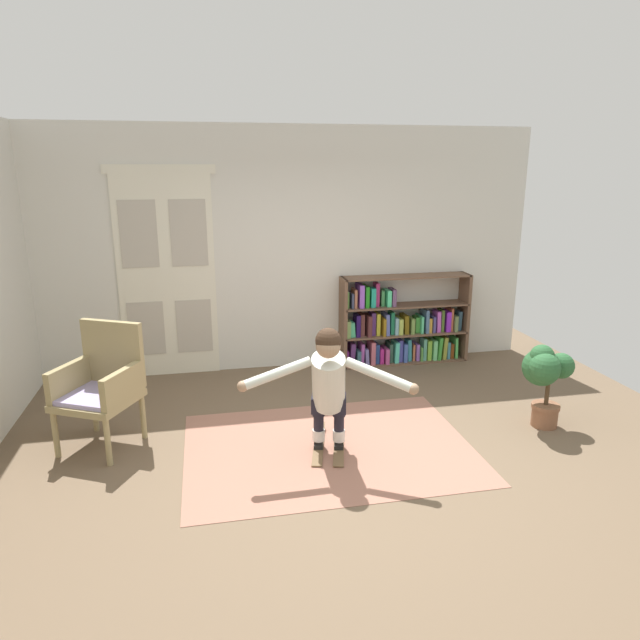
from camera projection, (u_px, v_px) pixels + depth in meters
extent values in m
plane|color=brown|center=(342.00, 465.00, 4.76)|extent=(7.20, 7.20, 0.00)
cube|color=silver|center=(292.00, 250.00, 6.84)|extent=(6.00, 0.10, 2.90)
cube|color=silver|center=(142.00, 279.00, 6.52)|extent=(0.55, 0.04, 2.35)
cube|color=#B3AC9D|center=(139.00, 234.00, 6.36)|extent=(0.41, 0.01, 0.76)
cube|color=#B3AC9D|center=(146.00, 328.00, 6.65)|extent=(0.41, 0.01, 0.64)
cube|color=silver|center=(191.00, 277.00, 6.62)|extent=(0.55, 0.04, 2.35)
cube|color=#B3AC9D|center=(189.00, 233.00, 6.47)|extent=(0.41, 0.01, 0.76)
cube|color=#B3AC9D|center=(194.00, 326.00, 6.76)|extent=(0.41, 0.01, 0.64)
cube|color=silver|center=(159.00, 169.00, 6.25)|extent=(1.22, 0.04, 0.10)
cube|color=#9B6855|center=(329.00, 447.00, 5.06)|extent=(2.53, 1.85, 0.01)
cube|color=brown|center=(343.00, 323.00, 6.99)|extent=(0.04, 0.30, 1.12)
cube|color=brown|center=(464.00, 316.00, 7.30)|extent=(0.04, 0.30, 1.12)
cube|color=brown|center=(403.00, 361.00, 7.29)|extent=(1.60, 0.30, 0.02)
cube|color=brown|center=(404.00, 333.00, 7.19)|extent=(1.60, 0.30, 0.02)
cube|color=brown|center=(405.00, 305.00, 7.10)|extent=(1.60, 0.30, 0.02)
cube|color=brown|center=(406.00, 276.00, 7.00)|extent=(1.60, 0.30, 0.02)
cube|color=#6D207A|center=(346.00, 356.00, 7.12)|extent=(0.04, 0.20, 0.19)
cube|color=#542B67|center=(351.00, 353.00, 7.12)|extent=(0.07, 0.21, 0.29)
cube|color=#325B67|center=(357.00, 356.00, 7.14)|extent=(0.05, 0.24, 0.19)
cube|color=#9D4BA2|center=(361.00, 353.00, 7.13)|extent=(0.05, 0.18, 0.27)
cube|color=#6F6AAC|center=(365.00, 355.00, 7.15)|extent=(0.06, 0.20, 0.21)
cube|color=#B75B6E|center=(371.00, 352.00, 7.14)|extent=(0.05, 0.22, 0.29)
cube|color=navy|center=(376.00, 353.00, 7.18)|extent=(0.05, 0.17, 0.25)
cube|color=#AE257E|center=(380.00, 354.00, 7.21)|extent=(0.05, 0.23, 0.19)
cube|color=#B24887|center=(385.00, 355.00, 7.19)|extent=(0.05, 0.23, 0.19)
cube|color=#325746|center=(389.00, 352.00, 7.23)|extent=(0.05, 0.20, 0.24)
cube|color=#4ECFB3|center=(395.00, 351.00, 7.22)|extent=(0.06, 0.21, 0.27)
cube|color=#4848A7|center=(399.00, 349.00, 7.24)|extent=(0.05, 0.19, 0.29)
cube|color=#4360AF|center=(403.00, 351.00, 7.25)|extent=(0.05, 0.22, 0.24)
cube|color=teal|center=(408.00, 349.00, 7.26)|extent=(0.06, 0.14, 0.29)
cube|color=#C67148|center=(412.00, 351.00, 7.29)|extent=(0.03, 0.15, 0.21)
cube|color=#935FBE|center=(416.00, 351.00, 7.31)|extent=(0.04, 0.21, 0.22)
cube|color=#4B8D3F|center=(419.00, 352.00, 7.29)|extent=(0.03, 0.20, 0.19)
cube|color=#539B83|center=(423.00, 348.00, 7.28)|extent=(0.04, 0.15, 0.29)
cube|color=#79B639|center=(427.00, 348.00, 7.33)|extent=(0.05, 0.22, 0.26)
cube|color=#6CCC7E|center=(433.00, 349.00, 7.32)|extent=(0.05, 0.20, 0.26)
cube|color=green|center=(437.00, 347.00, 7.34)|extent=(0.06, 0.24, 0.30)
cube|color=olive|center=(442.00, 346.00, 7.36)|extent=(0.06, 0.23, 0.30)
cube|color=teal|center=(446.00, 349.00, 7.37)|extent=(0.04, 0.18, 0.22)
cube|color=#663211|center=(450.00, 350.00, 7.39)|extent=(0.05, 0.16, 0.19)
cube|color=#50C059|center=(454.00, 346.00, 7.40)|extent=(0.04, 0.20, 0.28)
cube|color=#6D934D|center=(347.00, 328.00, 7.00)|extent=(0.05, 0.21, 0.22)
cube|color=#45B380|center=(351.00, 329.00, 7.02)|extent=(0.07, 0.16, 0.19)
cube|color=#200F4E|center=(357.00, 325.00, 7.02)|extent=(0.05, 0.18, 0.27)
cube|color=brown|center=(361.00, 324.00, 7.06)|extent=(0.05, 0.18, 0.28)
cube|color=#4E2628|center=(368.00, 325.00, 7.05)|extent=(0.05, 0.23, 0.26)
cube|color=#522C73|center=(372.00, 323.00, 7.09)|extent=(0.05, 0.16, 0.29)
cube|color=gold|center=(376.00, 323.00, 7.10)|extent=(0.05, 0.20, 0.28)
cube|color=olive|center=(382.00, 326.00, 7.09)|extent=(0.03, 0.24, 0.22)
cube|color=#5565B2|center=(386.00, 324.00, 7.10)|extent=(0.05, 0.22, 0.27)
cube|color=#1D7049|center=(391.00, 322.00, 7.12)|extent=(0.05, 0.15, 0.29)
cube|color=#7AACBF|center=(395.00, 325.00, 7.14)|extent=(0.04, 0.19, 0.21)
cube|color=#A1BA4E|center=(398.00, 325.00, 7.16)|extent=(0.05, 0.23, 0.20)
cube|color=brown|center=(404.00, 323.00, 7.17)|extent=(0.06, 0.21, 0.24)
cube|color=olive|center=(411.00, 325.00, 7.18)|extent=(0.05, 0.20, 0.20)
cube|color=#3E8D38|center=(416.00, 324.00, 7.21)|extent=(0.05, 0.16, 0.20)
cube|color=#4CC488|center=(419.00, 323.00, 7.21)|extent=(0.03, 0.24, 0.22)
cube|color=#45668A|center=(424.00, 320.00, 7.21)|extent=(0.05, 0.24, 0.30)
cube|color=#B28530|center=(427.00, 324.00, 7.24)|extent=(0.04, 0.23, 0.19)
cube|color=#44427D|center=(431.00, 323.00, 7.24)|extent=(0.03, 0.22, 0.21)
cube|color=#B453BC|center=(437.00, 321.00, 7.23)|extent=(0.06, 0.17, 0.27)
cube|color=#446427|center=(441.00, 320.00, 7.25)|extent=(0.04, 0.17, 0.28)
cube|color=purple|center=(446.00, 320.00, 7.27)|extent=(0.06, 0.20, 0.26)
cube|color=#B45D3C|center=(449.00, 318.00, 7.29)|extent=(0.03, 0.20, 0.30)
cube|color=#617448|center=(453.00, 322.00, 7.29)|extent=(0.04, 0.24, 0.20)
cube|color=#2E4C60|center=(458.00, 320.00, 7.30)|extent=(0.05, 0.15, 0.25)
cube|color=#568B3D|center=(346.00, 299.00, 6.92)|extent=(0.04, 0.15, 0.20)
cube|color=#363C58|center=(352.00, 300.00, 6.91)|extent=(0.03, 0.16, 0.18)
cube|color=#995E45|center=(354.00, 298.00, 6.93)|extent=(0.03, 0.19, 0.23)
cube|color=#8D51CA|center=(360.00, 295.00, 6.95)|extent=(0.06, 0.24, 0.28)
cube|color=#1F871F|center=(365.00, 296.00, 6.97)|extent=(0.05, 0.23, 0.26)
cube|color=teal|center=(372.00, 297.00, 6.97)|extent=(0.06, 0.16, 0.24)
cube|color=#98265F|center=(376.00, 294.00, 6.99)|extent=(0.05, 0.14, 0.29)
cube|color=#367D46|center=(381.00, 298.00, 7.02)|extent=(0.04, 0.15, 0.20)
cube|color=#46D68F|center=(387.00, 297.00, 7.03)|extent=(0.05, 0.22, 0.20)
cube|color=#65456D|center=(392.00, 297.00, 7.04)|extent=(0.05, 0.20, 0.21)
cylinder|color=#9A895C|center=(56.00, 434.00, 4.85)|extent=(0.07, 0.07, 0.42)
cylinder|color=#9A895C|center=(108.00, 442.00, 4.71)|extent=(0.07, 0.07, 0.42)
cylinder|color=#9A895C|center=(95.00, 410.00, 5.33)|extent=(0.07, 0.07, 0.42)
cylinder|color=#9A895C|center=(143.00, 417.00, 5.20)|extent=(0.07, 0.07, 0.42)
cube|color=#9A895C|center=(98.00, 400.00, 4.96)|extent=(0.81, 0.81, 0.06)
cube|color=#A49ACD|center=(97.00, 395.00, 4.95)|extent=(0.73, 0.73, 0.04)
cube|color=#9A895C|center=(113.00, 353.00, 5.12)|extent=(0.56, 0.33, 0.60)
cube|color=#9A895C|center=(70.00, 379.00, 4.99)|extent=(0.31, 0.52, 0.28)
cube|color=#9A895C|center=(123.00, 385.00, 4.84)|extent=(0.31, 0.52, 0.28)
cylinder|color=brown|center=(545.00, 415.00, 5.47)|extent=(0.24, 0.24, 0.22)
cylinder|color=brown|center=(546.00, 406.00, 5.44)|extent=(0.26, 0.26, 0.04)
cylinder|color=#4C3823|center=(548.00, 387.00, 5.39)|extent=(0.04, 0.04, 0.36)
sphere|color=#285B30|center=(542.00, 357.00, 5.31)|extent=(0.23, 0.23, 0.23)
sphere|color=#285B30|center=(561.00, 366.00, 5.39)|extent=(0.25, 0.25, 0.25)
sphere|color=#285B30|center=(541.00, 367.00, 5.37)|extent=(0.36, 0.36, 0.36)
sphere|color=#285B30|center=(545.00, 368.00, 5.23)|extent=(0.28, 0.28, 0.28)
cube|color=brown|center=(319.00, 446.00, 5.06)|extent=(0.26, 0.71, 0.01)
cube|color=brown|center=(320.00, 427.00, 5.36)|extent=(0.11, 0.13, 0.06)
cube|color=black|center=(319.00, 445.00, 5.03)|extent=(0.11, 0.14, 0.04)
cube|color=brown|center=(339.00, 447.00, 5.05)|extent=(0.26, 0.71, 0.01)
cube|color=brown|center=(339.00, 427.00, 5.35)|extent=(0.11, 0.13, 0.06)
cube|color=black|center=(339.00, 445.00, 5.03)|extent=(0.11, 0.14, 0.04)
cylinder|color=white|center=(319.00, 435.00, 5.03)|extent=(0.13, 0.13, 0.10)
cylinder|color=black|center=(319.00, 414.00, 4.98)|extent=(0.11, 0.11, 0.30)
cylinder|color=black|center=(318.00, 404.00, 4.92)|extent=(0.13, 0.13, 0.22)
cylinder|color=white|center=(339.00, 435.00, 5.02)|extent=(0.13, 0.13, 0.10)
cylinder|color=black|center=(339.00, 414.00, 4.97)|extent=(0.11, 0.11, 0.30)
cylinder|color=black|center=(339.00, 404.00, 4.92)|extent=(0.13, 0.13, 0.22)
cube|color=black|center=(329.00, 403.00, 4.92)|extent=(0.33, 0.25, 0.14)
cylinder|color=silver|center=(329.00, 382.00, 4.76)|extent=(0.38, 0.52, 0.59)
sphere|color=#9E7C5F|center=(328.00, 346.00, 4.50)|extent=(0.24, 0.24, 0.20)
sphere|color=#382619|center=(328.00, 341.00, 4.50)|extent=(0.25, 0.25, 0.21)
cylinder|color=silver|center=(277.00, 373.00, 4.53)|extent=(0.59, 0.17, 0.22)
sphere|color=#9E7C5F|center=(243.00, 386.00, 4.45)|extent=(0.11, 0.11, 0.09)
cylinder|color=silver|center=(379.00, 375.00, 4.50)|extent=(0.51, 0.41, 0.22)
sphere|color=#9E7C5F|center=(413.00, 389.00, 4.40)|extent=(0.11, 0.11, 0.09)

